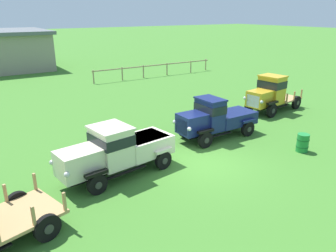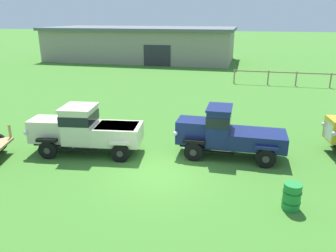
{
  "view_description": "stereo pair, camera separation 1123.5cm",
  "coord_description": "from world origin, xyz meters",
  "px_view_note": "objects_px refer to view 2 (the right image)",
  "views": [
    {
      "loc": [
        -8.26,
        -9.76,
        6.15
      ],
      "look_at": [
        -0.3,
        2.53,
        1.0
      ],
      "focal_mm": 35.0,
      "sensor_mm": 36.0,
      "label": 1
    },
    {
      "loc": [
        2.91,
        -10.79,
        5.64
      ],
      "look_at": [
        -0.3,
        2.53,
        1.0
      ],
      "focal_mm": 35.0,
      "sensor_mm": 36.0,
      "label": 2
    }
  ],
  "objects_px": {
    "vintage_truck_midrow_center": "(227,133)",
    "oil_drum_beside_row": "(292,196)",
    "vintage_truck_second_in_line": "(85,129)",
    "farm_shed": "(141,44)"
  },
  "relations": [
    {
      "from": "vintage_truck_midrow_center",
      "to": "oil_drum_beside_row",
      "type": "xyz_separation_m",
      "value": [
        2.24,
        -3.6,
        -0.6
      ]
    },
    {
      "from": "vintage_truck_second_in_line",
      "to": "oil_drum_beside_row",
      "type": "relative_size",
      "value": 5.83
    },
    {
      "from": "vintage_truck_second_in_line",
      "to": "farm_shed",
      "type": "bearing_deg",
      "value": 103.63
    },
    {
      "from": "vintage_truck_midrow_center",
      "to": "oil_drum_beside_row",
      "type": "height_order",
      "value": "vintage_truck_midrow_center"
    },
    {
      "from": "farm_shed",
      "to": "vintage_truck_midrow_center",
      "type": "bearing_deg",
      "value": -65.66
    },
    {
      "from": "vintage_truck_second_in_line",
      "to": "vintage_truck_midrow_center",
      "type": "xyz_separation_m",
      "value": [
        5.88,
        1.03,
        -0.03
      ]
    },
    {
      "from": "farm_shed",
      "to": "vintage_truck_midrow_center",
      "type": "xyz_separation_m",
      "value": [
        13.22,
        -29.23,
        -1.1
      ]
    },
    {
      "from": "vintage_truck_midrow_center",
      "to": "farm_shed",
      "type": "bearing_deg",
      "value": 114.34
    },
    {
      "from": "vintage_truck_midrow_center",
      "to": "oil_drum_beside_row",
      "type": "relative_size",
      "value": 5.33
    },
    {
      "from": "vintage_truck_second_in_line",
      "to": "oil_drum_beside_row",
      "type": "height_order",
      "value": "vintage_truck_second_in_line"
    }
  ]
}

